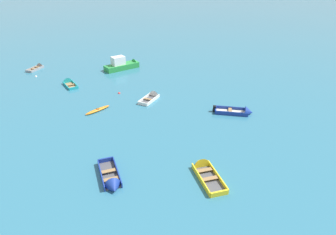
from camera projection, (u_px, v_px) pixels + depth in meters
The scene contains 10 objects.
rowboat_deep_blue_center at pixel (241, 112), 29.53m from camera, with size 3.96×1.40×1.19m.
rowboat_turquoise_distant_center at pixel (68, 83), 36.90m from camera, with size 3.00×3.02×1.05m.
motor_launch_green_back_row_left at pixel (124, 64), 42.20m from camera, with size 4.79×5.17×2.20m.
rowboat_yellow_foreground_center at pixel (203, 169), 21.31m from camera, with size 2.93×3.99×1.22m.
rowboat_grey_far_right at pixel (39, 67), 42.58m from camera, with size 1.33×3.10×0.95m.
rowboat_white_far_back at pixel (153, 96), 33.08m from camera, with size 1.89×3.41×1.08m.
kayak_orange_outer_left at pixel (98, 110), 30.05m from camera, with size 1.88×2.72×0.28m.
rowboat_deep_blue_cluster_inner at pixel (112, 181), 20.04m from camera, with size 2.92×3.75×1.10m.
mooring_buoy_midfield at pixel (119, 93), 34.25m from camera, with size 0.30×0.30×0.30m, color red.
mooring_buoy_far_field at pixel (36, 77), 39.38m from camera, with size 0.31×0.31×0.31m, color silver.
Camera 1 is at (5.22, -5.16, 13.34)m, focal length 31.37 mm.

